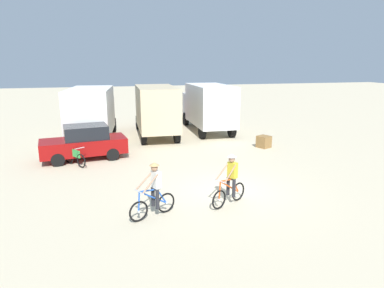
% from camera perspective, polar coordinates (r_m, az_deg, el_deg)
% --- Properties ---
extents(ground_plane, '(120.00, 120.00, 0.00)m').
position_cam_1_polar(ground_plane, '(13.26, 5.91, -7.99)').
color(ground_plane, beige).
extents(box_truck_white_box, '(3.03, 6.95, 3.35)m').
position_cam_1_polar(box_truck_white_box, '(22.07, -16.47, 5.29)').
color(box_truck_white_box, white).
rests_on(box_truck_white_box, ground).
extents(box_truck_tan_camper, '(2.61, 6.83, 3.35)m').
position_cam_1_polar(box_truck_tan_camper, '(22.74, -6.15, 6.00)').
color(box_truck_tan_camper, '#CCB78E').
rests_on(box_truck_tan_camper, ground).
extents(box_truck_avon_van, '(2.52, 6.80, 3.35)m').
position_cam_1_polar(box_truck_avon_van, '(24.19, 2.69, 6.52)').
color(box_truck_avon_van, white).
rests_on(box_truck_avon_van, ground).
extents(sedan_parked, '(4.41, 2.34, 1.76)m').
position_cam_1_polar(sedan_parked, '(18.11, -17.69, 0.26)').
color(sedan_parked, maroon).
rests_on(sedan_parked, ground).
extents(cyclist_orange_shirt, '(1.59, 0.84, 1.82)m').
position_cam_1_polar(cyclist_orange_shirt, '(10.96, -6.45, -8.02)').
color(cyclist_orange_shirt, black).
rests_on(cyclist_orange_shirt, ground).
extents(cyclist_cowboy_hat, '(1.53, 0.93, 1.82)m').
position_cam_1_polar(cyclist_cowboy_hat, '(11.87, 6.49, -6.29)').
color(cyclist_cowboy_hat, black).
rests_on(cyclist_cowboy_hat, ground).
extents(bicycle_spare, '(1.07, 1.43, 0.97)m').
position_cam_1_polar(bicycle_spare, '(17.21, -19.16, -2.20)').
color(bicycle_spare, black).
rests_on(bicycle_spare, ground).
extents(supply_crate, '(0.88, 0.89, 0.69)m').
position_cam_1_polar(supply_crate, '(20.19, 12.02, 0.39)').
color(supply_crate, olive).
rests_on(supply_crate, ground).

